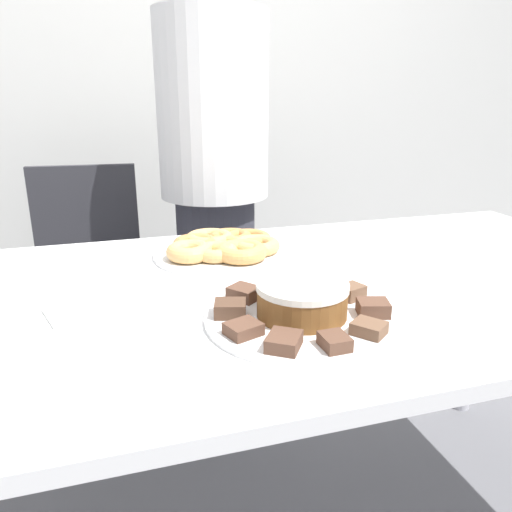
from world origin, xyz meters
TOP-DOWN VIEW (x-y plane):
  - wall_back at (0.00, 1.55)m, footprint 8.00×0.05m
  - table at (0.00, 0.00)m, footprint 1.87×0.91m
  - person_standing at (0.02, 0.83)m, footprint 0.39×0.39m
  - office_chair_left at (-0.46, 0.90)m, footprint 0.48×0.48m
  - plate_cake at (-0.04, -0.18)m, footprint 0.36×0.36m
  - plate_donuts at (-0.09, 0.24)m, footprint 0.36×0.36m
  - frosted_cake at (-0.04, -0.18)m, footprint 0.17×0.17m
  - lamington_0 at (-0.03, -0.31)m, footprint 0.04×0.05m
  - lamington_1 at (0.04, -0.28)m, footprint 0.07×0.07m
  - lamington_2 at (0.09, -0.22)m, footprint 0.07×0.06m
  - lamington_3 at (0.08, -0.14)m, footprint 0.06×0.05m
  - lamington_4 at (0.04, -0.07)m, footprint 0.07×0.07m
  - lamington_5 at (-0.04, -0.05)m, footprint 0.04×0.05m
  - lamington_6 at (-0.12, -0.08)m, footprint 0.07×0.07m
  - lamington_7 at (-0.16, -0.14)m, footprint 0.07×0.06m
  - lamington_8 at (-0.16, -0.23)m, footprint 0.07×0.06m
  - lamington_9 at (-0.11, -0.29)m, footprint 0.07×0.08m
  - donut_0 at (-0.09, 0.24)m, footprint 0.11×0.11m
  - donut_1 at (-0.01, 0.28)m, footprint 0.13×0.13m
  - donut_2 at (-0.05, 0.30)m, footprint 0.12×0.12m
  - donut_3 at (-0.11, 0.30)m, footprint 0.13×0.13m
  - donut_4 at (-0.15, 0.27)m, footprint 0.12×0.12m
  - donut_5 at (-0.18, 0.20)m, footprint 0.11×0.11m
  - donut_6 at (-0.12, 0.18)m, footprint 0.11×0.11m
  - donut_7 at (-0.06, 0.16)m, footprint 0.13×0.13m
  - donut_8 at (-0.01, 0.21)m, footprint 0.12×0.12m
  - napkin at (-0.43, -0.03)m, footprint 0.14×0.12m

SIDE VIEW (x-z plane):
  - office_chair_left at x=-0.46m, z-range -0.02..0.87m
  - table at x=0.00m, z-range 0.30..1.05m
  - napkin at x=-0.43m, z-range 0.76..0.76m
  - plate_cake at x=-0.04m, z-range 0.76..0.77m
  - plate_donuts at x=-0.09m, z-range 0.76..0.77m
  - lamington_8 at x=-0.16m, z-range 0.77..0.79m
  - lamington_1 at x=0.04m, z-range 0.77..0.79m
  - lamington_0 at x=-0.03m, z-range 0.77..0.79m
  - lamington_9 at x=-0.11m, z-range 0.77..0.79m
  - lamington_6 at x=-0.12m, z-range 0.77..0.79m
  - lamington_4 at x=0.04m, z-range 0.77..0.79m
  - lamington_7 at x=-0.16m, z-range 0.77..0.79m
  - lamington_2 at x=0.09m, z-range 0.77..0.79m
  - lamington_3 at x=0.08m, z-range 0.77..0.79m
  - lamington_5 at x=-0.04m, z-range 0.77..0.79m
  - donut_1 at x=-0.01m, z-range 0.77..0.80m
  - donut_0 at x=-0.09m, z-range 0.77..0.80m
  - donut_2 at x=-0.05m, z-range 0.77..0.80m
  - donut_3 at x=-0.11m, z-range 0.77..0.80m
  - donut_4 at x=-0.15m, z-range 0.77..0.80m
  - donut_6 at x=-0.12m, z-range 0.77..0.80m
  - donut_8 at x=-0.01m, z-range 0.77..0.80m
  - donut_7 at x=-0.06m, z-range 0.77..0.80m
  - donut_5 at x=-0.18m, z-range 0.77..0.81m
  - frosted_cake at x=-0.04m, z-range 0.77..0.83m
  - person_standing at x=0.02m, z-range 0.03..1.63m
  - wall_back at x=0.00m, z-range 0.00..2.60m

